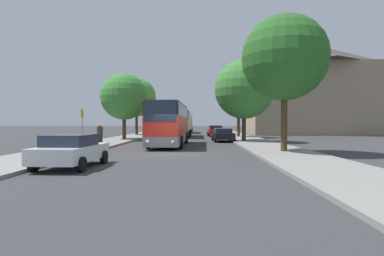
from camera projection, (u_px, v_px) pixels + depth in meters
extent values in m
plane|color=#38383A|center=(171.00, 154.00, 18.81)|extent=(300.00, 300.00, 0.00)
cube|color=gray|center=(61.00, 152.00, 18.97)|extent=(4.00, 120.00, 0.15)
cube|color=gray|center=(283.00, 153.00, 18.64)|extent=(4.00, 120.00, 0.15)
cube|color=gray|center=(313.00, 101.00, 50.48)|extent=(21.67, 12.84, 11.24)
pyramid|color=#423D38|center=(313.00, 56.00, 50.34)|extent=(21.67, 12.84, 3.85)
cube|color=gray|center=(169.00, 138.00, 25.02)|extent=(2.64, 10.11, 0.70)
cube|color=red|center=(169.00, 126.00, 25.00)|extent=(2.64, 10.11, 1.44)
cube|color=#232D3D|center=(169.00, 111.00, 24.98)|extent=(2.66, 9.91, 0.95)
cube|color=red|center=(169.00, 105.00, 24.97)|extent=(2.59, 9.91, 0.12)
cube|color=#232D3D|center=(160.00, 111.00, 19.93)|extent=(2.17, 0.11, 1.45)
sphere|color=#F4EAC1|center=(148.00, 142.00, 19.99)|extent=(0.24, 0.24, 0.24)
sphere|color=#F4EAC1|center=(173.00, 142.00, 19.91)|extent=(0.24, 0.24, 0.24)
cylinder|color=black|center=(148.00, 142.00, 22.07)|extent=(0.32, 1.01, 1.00)
cylinder|color=black|center=(181.00, 142.00, 21.95)|extent=(0.32, 1.01, 1.00)
cylinder|color=black|center=(161.00, 138.00, 28.09)|extent=(0.32, 1.01, 1.00)
cylinder|color=black|center=(186.00, 138.00, 27.98)|extent=(0.32, 1.01, 1.00)
cube|color=#2D2D2D|center=(181.00, 132.00, 40.34)|extent=(2.46, 10.76, 0.70)
cube|color=yellow|center=(181.00, 124.00, 40.32)|extent=(2.46, 10.76, 1.45)
cube|color=#232D3D|center=(181.00, 115.00, 40.30)|extent=(2.48, 10.54, 0.95)
cube|color=yellow|center=(181.00, 111.00, 40.29)|extent=(2.41, 10.54, 0.12)
cube|color=#232D3D|center=(178.00, 116.00, 34.89)|extent=(2.21, 0.06, 1.45)
sphere|color=#F4EAC1|center=(170.00, 134.00, 34.93)|extent=(0.24, 0.24, 0.24)
sphere|color=#F4EAC1|center=(185.00, 134.00, 34.89)|extent=(0.24, 0.24, 0.24)
cylinder|color=black|center=(169.00, 134.00, 37.15)|extent=(0.30, 1.00, 1.00)
cylinder|color=black|center=(189.00, 134.00, 37.09)|extent=(0.30, 1.00, 1.00)
cylinder|color=black|center=(174.00, 132.00, 43.60)|extent=(0.30, 1.00, 1.00)
cylinder|color=black|center=(190.00, 132.00, 43.54)|extent=(0.30, 1.00, 1.00)
cube|color=silver|center=(184.00, 130.00, 55.92)|extent=(2.73, 10.95, 0.70)
cube|color=#285BA8|center=(184.00, 124.00, 55.90)|extent=(2.73, 10.95, 1.29)
cube|color=#232D3D|center=(184.00, 118.00, 55.88)|extent=(2.75, 10.73, 0.95)
cube|color=#285BA8|center=(184.00, 115.00, 55.87)|extent=(2.67, 10.73, 0.12)
cube|color=#232D3D|center=(182.00, 119.00, 50.41)|extent=(2.25, 0.11, 1.45)
sphere|color=#F4EAC1|center=(177.00, 130.00, 50.47)|extent=(0.24, 0.24, 0.24)
sphere|color=#F4EAC1|center=(187.00, 130.00, 50.39)|extent=(0.24, 0.24, 0.24)
cylinder|color=black|center=(176.00, 131.00, 52.71)|extent=(0.32, 1.01, 1.00)
cylinder|color=black|center=(190.00, 131.00, 52.60)|extent=(0.32, 1.01, 1.00)
cylinder|color=black|center=(179.00, 130.00, 59.24)|extent=(0.32, 1.01, 1.00)
cylinder|color=black|center=(192.00, 130.00, 59.13)|extent=(0.32, 1.01, 1.00)
cube|color=silver|center=(72.00, 153.00, 13.03)|extent=(2.10, 4.06, 0.64)
cube|color=#232D3D|center=(70.00, 140.00, 12.86)|extent=(1.79, 2.14, 0.48)
cylinder|color=black|center=(64.00, 157.00, 14.33)|extent=(0.22, 0.63, 0.62)
cylinder|color=black|center=(104.00, 157.00, 14.21)|extent=(0.22, 0.63, 0.62)
cylinder|color=black|center=(34.00, 164.00, 11.86)|extent=(0.22, 0.63, 0.62)
cylinder|color=black|center=(82.00, 164.00, 11.74)|extent=(0.22, 0.63, 0.62)
cube|color=black|center=(223.00, 136.00, 30.58)|extent=(2.05, 4.63, 0.61)
cube|color=#232D3D|center=(223.00, 130.00, 30.75)|extent=(1.74, 2.44, 0.42)
cylinder|color=black|center=(234.00, 139.00, 29.19)|extent=(0.23, 0.63, 0.62)
cylinder|color=black|center=(215.00, 139.00, 29.16)|extent=(0.23, 0.63, 0.62)
cylinder|color=black|center=(230.00, 138.00, 32.02)|extent=(0.23, 0.63, 0.62)
cylinder|color=black|center=(213.00, 138.00, 31.98)|extent=(0.23, 0.63, 0.62)
cube|color=red|center=(215.00, 132.00, 42.27)|extent=(2.16, 4.50, 0.69)
cube|color=#232D3D|center=(215.00, 127.00, 42.44)|extent=(1.82, 2.38, 0.53)
cylinder|color=black|center=(224.00, 134.00, 40.94)|extent=(0.23, 0.63, 0.62)
cylinder|color=black|center=(209.00, 134.00, 40.89)|extent=(0.23, 0.63, 0.62)
cylinder|color=black|center=(221.00, 134.00, 43.67)|extent=(0.23, 0.63, 0.62)
cylinder|color=black|center=(208.00, 134.00, 43.62)|extent=(0.23, 0.63, 0.62)
cylinder|color=gray|center=(82.00, 128.00, 21.23)|extent=(0.08, 0.08, 2.78)
cube|color=yellow|center=(82.00, 114.00, 21.21)|extent=(0.03, 0.45, 0.60)
cylinder|color=#23232D|center=(99.00, 140.00, 24.05)|extent=(0.30, 0.30, 0.80)
cylinder|color=#333338|center=(99.00, 131.00, 24.04)|extent=(0.36, 0.36, 0.67)
sphere|color=tan|center=(99.00, 125.00, 24.03)|extent=(0.22, 0.22, 0.22)
cylinder|color=#23232D|center=(101.00, 139.00, 25.98)|extent=(0.30, 0.30, 0.78)
cylinder|color=#333338|center=(101.00, 130.00, 25.97)|extent=(0.36, 0.36, 0.65)
sphere|color=tan|center=(101.00, 126.00, 25.96)|extent=(0.21, 0.21, 0.21)
cylinder|color=#47331E|center=(124.00, 126.00, 33.17)|extent=(0.40, 0.40, 2.74)
sphere|color=#387F33|center=(124.00, 97.00, 33.10)|extent=(5.14, 5.14, 5.14)
cylinder|color=#47331E|center=(137.00, 123.00, 45.40)|extent=(0.40, 0.40, 3.43)
sphere|color=#428938|center=(137.00, 97.00, 45.33)|extent=(5.89, 5.89, 5.89)
cylinder|color=#47331E|center=(284.00, 121.00, 18.86)|extent=(0.40, 0.40, 3.86)
sphere|color=#286023|center=(284.00, 58.00, 18.79)|extent=(5.36, 5.36, 5.36)
cylinder|color=#47331E|center=(244.00, 126.00, 29.73)|extent=(0.40, 0.40, 2.89)
sphere|color=#387F33|center=(244.00, 89.00, 29.66)|extent=(5.86, 5.86, 5.86)
cylinder|color=#47331E|center=(239.00, 124.00, 38.66)|extent=(0.40, 0.40, 3.27)
sphere|color=#286023|center=(239.00, 98.00, 38.60)|extent=(4.35, 4.35, 4.35)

